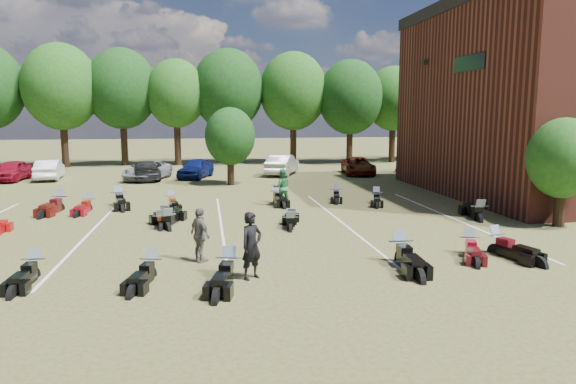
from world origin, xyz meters
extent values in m
plane|color=brown|center=(0.00, 0.00, 0.00)|extent=(160.00, 160.00, 0.00)
imported|color=maroon|center=(-16.60, 19.78, 0.69)|extent=(1.74, 4.11, 1.39)
imported|color=silver|center=(-14.27, 20.08, 0.69)|extent=(1.98, 4.36, 1.39)
imported|color=#909398|center=(-7.56, 18.87, 0.65)|extent=(3.37, 5.08, 1.30)
imported|color=black|center=(-7.67, 18.87, 0.67)|extent=(2.58, 4.84, 1.33)
imported|color=#0B144E|center=(-4.28, 19.48, 0.70)|extent=(2.90, 4.43, 1.40)
imported|color=#A8A9A4|center=(2.05, 20.28, 0.76)|extent=(3.22, 4.86, 1.52)
imported|color=#561504|center=(7.74, 19.68, 0.64)|extent=(2.77, 4.89, 1.29)
imported|color=#343338|center=(12.74, 18.73, 0.81)|extent=(3.83, 5.98, 1.61)
imported|color=black|center=(-2.37, -3.75, 0.93)|extent=(0.81, 0.76, 1.86)
imported|color=#296E3C|center=(0.11, 7.38, 0.92)|extent=(0.90, 0.70, 1.84)
imported|color=#615C53|center=(-3.78, -1.87, 0.85)|extent=(0.87, 1.06, 1.69)
cube|color=black|center=(9.35, 12.00, 7.50)|extent=(0.30, 0.40, 0.30)
cube|color=black|center=(9.47, 7.00, 7.00)|extent=(0.06, 3.00, 0.80)
cylinder|color=black|center=(-16.00, 29.00, 2.04)|extent=(0.58, 0.58, 4.08)
ellipsoid|color=#1E4C19|center=(-16.00, 29.00, 6.33)|extent=(6.00, 6.00, 6.90)
cylinder|color=black|center=(-11.00, 29.00, 2.04)|extent=(0.57, 0.58, 4.08)
ellipsoid|color=#1E4C19|center=(-11.00, 29.00, 6.33)|extent=(6.00, 6.00, 6.90)
cylinder|color=black|center=(-6.00, 29.00, 2.04)|extent=(0.57, 0.58, 4.08)
ellipsoid|color=#1E4C19|center=(-6.00, 29.00, 6.33)|extent=(6.00, 6.00, 6.90)
cylinder|color=black|center=(-1.00, 29.00, 2.04)|extent=(0.58, 0.58, 4.08)
ellipsoid|color=#1E4C19|center=(-1.00, 29.00, 6.33)|extent=(6.00, 6.00, 6.90)
cylinder|color=black|center=(4.00, 29.00, 2.04)|extent=(0.57, 0.58, 4.08)
ellipsoid|color=#1E4C19|center=(4.00, 29.00, 6.33)|extent=(6.00, 6.00, 6.90)
cylinder|color=black|center=(9.00, 29.00, 2.04)|extent=(0.57, 0.58, 4.08)
ellipsoid|color=#1E4C19|center=(9.00, 29.00, 6.33)|extent=(6.00, 6.00, 6.90)
cylinder|color=black|center=(14.00, 29.00, 2.04)|extent=(0.57, 0.58, 4.08)
ellipsoid|color=#1E4C19|center=(14.00, 29.00, 6.33)|extent=(6.00, 6.00, 6.90)
cylinder|color=black|center=(19.00, 29.00, 2.04)|extent=(0.58, 0.58, 4.08)
ellipsoid|color=#1E4C19|center=(19.00, 29.00, 6.33)|extent=(6.00, 6.00, 6.90)
cylinder|color=black|center=(24.00, 29.00, 2.04)|extent=(0.58, 0.58, 4.08)
ellipsoid|color=#1E4C19|center=(24.00, 29.00, 6.33)|extent=(6.00, 6.00, 6.90)
cylinder|color=black|center=(10.50, 1.00, 0.85)|extent=(0.24, 0.24, 1.71)
sphere|color=#1E4C19|center=(10.50, 1.00, 2.76)|extent=(2.80, 2.80, 2.80)
cylinder|color=black|center=(-2.00, 15.50, 0.95)|extent=(0.24, 0.24, 1.90)
sphere|color=#1E4C19|center=(-2.00, 15.50, 3.10)|extent=(3.20, 3.20, 3.20)
cube|color=silver|center=(-8.00, 3.00, 0.01)|extent=(0.10, 14.00, 0.01)
cube|color=silver|center=(-3.00, 3.00, 0.01)|extent=(0.10, 14.00, 0.01)
cube|color=silver|center=(2.00, 3.00, 0.01)|extent=(0.10, 14.00, 0.01)
cube|color=silver|center=(7.00, 3.00, 0.01)|extent=(0.10, 14.00, 0.01)
camera|label=1|loc=(-3.55, -17.36, 4.49)|focal=32.00mm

